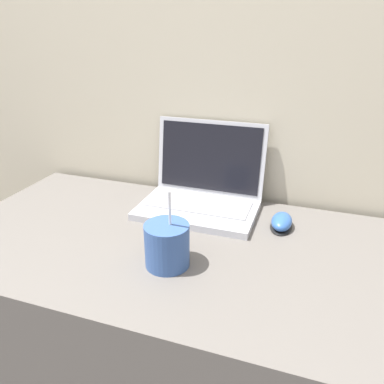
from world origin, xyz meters
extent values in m
cube|color=#BCB299|center=(0.00, 0.66, 1.25)|extent=(7.00, 0.04, 2.50)
cube|color=#5B5651|center=(0.00, 0.31, 0.38)|extent=(1.25, 0.62, 0.76)
cube|color=#ADADB2|center=(-0.02, 0.48, 0.77)|extent=(0.34, 0.21, 0.02)
cube|color=gray|center=(-0.02, 0.50, 0.78)|extent=(0.30, 0.12, 0.00)
cube|color=#ADADB2|center=(-0.02, 0.60, 0.89)|extent=(0.34, 0.04, 0.22)
cube|color=black|center=(-0.02, 0.60, 0.89)|extent=(0.31, 0.03, 0.20)
cylinder|color=#33518C|center=(-0.01, 0.21, 0.81)|extent=(0.10, 0.10, 0.10)
cylinder|color=black|center=(-0.01, 0.21, 0.85)|extent=(0.09, 0.09, 0.01)
cylinder|color=white|center=(0.00, 0.22, 0.87)|extent=(0.02, 0.03, 0.15)
ellipsoid|color=black|center=(0.22, 0.47, 0.76)|extent=(0.06, 0.10, 0.01)
ellipsoid|color=#2D569E|center=(0.22, 0.47, 0.78)|extent=(0.05, 0.09, 0.04)
camera|label=1|loc=(0.28, -0.45, 1.26)|focal=35.00mm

